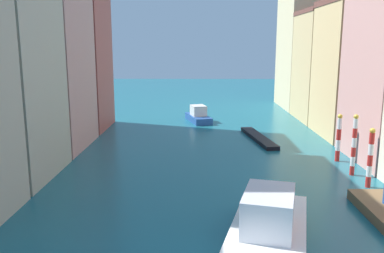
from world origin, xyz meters
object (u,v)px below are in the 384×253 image
at_px(vaporetto_white, 268,232).
at_px(gondola_black, 258,138).
at_px(mooring_pole_0, 370,157).
at_px(motorboat_0, 198,116).
at_px(mooring_pole_1, 354,144).
at_px(mooring_pole_2, 339,137).

xyz_separation_m(vaporetto_white, gondola_black, (2.84, 22.38, -0.73)).
bearing_deg(gondola_black, mooring_pole_0, -69.29).
distance_m(mooring_pole_0, motorboat_0, 26.00).
distance_m(mooring_pole_0, vaporetto_white, 11.82).
xyz_separation_m(mooring_pole_1, mooring_pole_2, (0.16, 3.63, -0.29)).
bearing_deg(gondola_black, mooring_pole_1, -65.60).
distance_m(mooring_pole_1, vaporetto_white, 13.74).
height_order(mooring_pole_2, gondola_black, mooring_pole_2).
distance_m(mooring_pole_0, mooring_pole_2, 6.18).
height_order(mooring_pole_0, mooring_pole_1, mooring_pole_1).
relative_size(mooring_pole_0, mooring_pole_2, 1.03).
bearing_deg(vaporetto_white, mooring_pole_1, 54.47).
distance_m(mooring_pole_0, mooring_pole_1, 2.57).
relative_size(vaporetto_white, gondola_black, 1.06).
distance_m(mooring_pole_2, gondola_black, 9.44).
xyz_separation_m(mooring_pole_2, motorboat_0, (-11.25, 17.25, -1.27)).
xyz_separation_m(mooring_pole_1, motorboat_0, (-11.09, 20.87, -1.56)).
distance_m(vaporetto_white, motorboat_0, 32.16).
xyz_separation_m(mooring_pole_2, vaporetto_white, (-8.10, -14.75, -1.07)).
bearing_deg(mooring_pole_0, mooring_pole_1, 92.59).
distance_m(mooring_pole_1, motorboat_0, 23.69).
relative_size(mooring_pole_1, gondola_black, 0.49).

